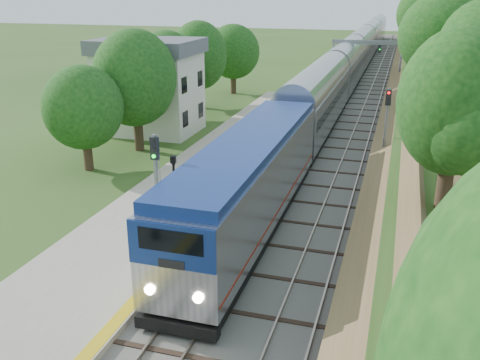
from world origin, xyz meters
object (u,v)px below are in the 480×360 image
(signal_platform, at_px, (157,184))
(signal_farside, at_px, (386,125))
(station_building, at_px, (149,85))
(train, at_px, (354,60))
(signal_gantry, at_px, (366,52))
(lamppost_far, at_px, (175,198))

(signal_platform, relative_size, signal_farside, 0.95)
(station_building, xyz_separation_m, train, (14.00, 36.79, -1.66))
(train, distance_m, signal_platform, 59.01)
(signal_farside, bearing_deg, train, 97.92)
(station_building, bearing_deg, signal_gantry, 56.62)
(train, relative_size, lamppost_far, 32.71)
(train, bearing_deg, signal_platform, -92.82)
(signal_platform, bearing_deg, station_building, 116.63)
(lamppost_far, height_order, signal_farside, signal_farside)
(signal_platform, distance_m, signal_farside, 16.98)
(train, relative_size, signal_farside, 21.41)
(lamppost_far, xyz_separation_m, signal_farside, (9.54, 11.51, 1.68))
(signal_gantry, bearing_deg, station_building, -123.38)
(station_building, xyz_separation_m, signal_platform, (11.10, -22.13, -0.15))
(signal_gantry, bearing_deg, lamppost_far, -97.47)
(train, bearing_deg, station_building, -110.83)
(signal_gantry, height_order, signal_platform, signal_gantry)
(signal_gantry, relative_size, signal_platform, 1.45)
(signal_gantry, distance_m, lamppost_far, 44.76)
(signal_farside, bearing_deg, signal_gantry, 96.49)
(lamppost_far, bearing_deg, signal_gantry, 82.53)
(lamppost_far, distance_m, signal_platform, 3.37)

